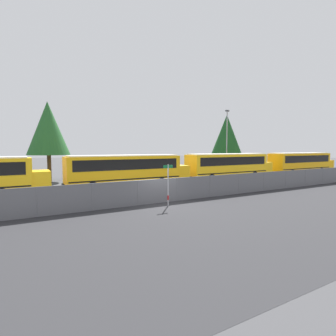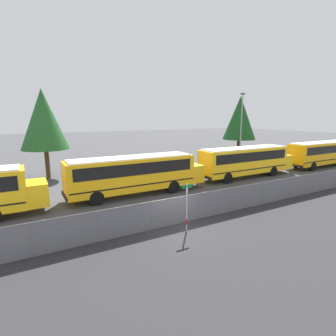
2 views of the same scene
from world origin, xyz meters
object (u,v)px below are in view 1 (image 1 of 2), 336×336
school_bus_4 (301,162)px  tree_3 (227,134)px  street_sign (168,184)px  light_pole (227,140)px  school_bus_3 (229,165)px  school_bus_2 (128,169)px  tree_0 (48,128)px

school_bus_4 → tree_3: 12.10m
street_sign → light_pole: 23.36m
street_sign → light_pole: size_ratio=0.29×
school_bus_4 → street_sign: 26.76m
school_bus_3 → street_sign: (-12.77, -8.15, -0.44)m
street_sign → light_pole: (18.03, 14.42, 3.59)m
school_bus_2 → tree_0: tree_0 is taller
school_bus_3 → school_bus_4: same height
school_bus_2 → light_pole: light_pole is taller
school_bus_3 → tree_3: (8.68, 10.13, 4.19)m
school_bus_4 → tree_0: 33.00m
street_sign → tree_0: bearing=107.2°
street_sign → tree_3: bearing=40.4°
school_bus_2 → street_sign: bearing=-91.3°
tree_0 → light_pole: bearing=-8.3°
school_bus_3 → tree_3: tree_3 is taller
school_bus_3 → tree_3: 13.98m
light_pole → tree_0: (-23.55, 3.42, 0.98)m
street_sign → light_pole: light_pole is taller
school_bus_4 → tree_3: size_ratio=1.26×
school_bus_3 → street_sign: 15.16m
street_sign → tree_3: (21.45, 18.28, 4.63)m
school_bus_4 → school_bus_2: bearing=179.6°
school_bus_3 → light_pole: size_ratio=1.26×
school_bus_3 → tree_3: size_ratio=1.26×
light_pole → tree_0: bearing=171.7°
school_bus_3 → light_pole: 8.77m
school_bus_3 → school_bus_4: (12.84, -0.43, 0.00)m
school_bus_4 → light_pole: 10.60m
school_bus_4 → tree_0: bearing=162.0°
school_bus_3 → school_bus_4: size_ratio=1.00×
tree_3 → tree_0: bearing=-179.1°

